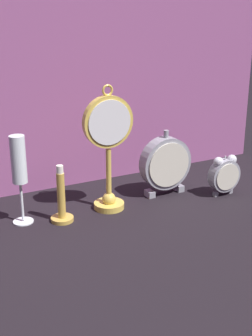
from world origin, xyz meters
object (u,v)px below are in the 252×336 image
mantel_clock_silver (166,164)px  brass_candlestick (61,203)px  pocket_watch_on_stand (108,147)px  alarm_clock_twin_bell (224,174)px  champagne_flute (19,167)px

mantel_clock_silver → brass_candlestick: mantel_clock_silver is taller
pocket_watch_on_stand → brass_candlestick: (-0.14, -0.02, -0.12)m
alarm_clock_twin_bell → pocket_watch_on_stand: bearing=168.7°
alarm_clock_twin_bell → brass_candlestick: bearing=173.8°
pocket_watch_on_stand → brass_candlestick: size_ratio=2.24×
champagne_flute → brass_candlestick: (0.09, -0.04, -0.10)m
alarm_clock_twin_bell → brass_candlestick: brass_candlestick is taller
mantel_clock_silver → brass_candlestick: 0.33m
alarm_clock_twin_bell → mantel_clock_silver: 0.17m
pocket_watch_on_stand → mantel_clock_silver: (0.19, 0.02, -0.08)m
pocket_watch_on_stand → brass_candlestick: bearing=-173.7°
alarm_clock_twin_bell → champagne_flute: 0.57m
alarm_clock_twin_bell → champagne_flute: (-0.56, 0.09, 0.08)m
pocket_watch_on_stand → mantel_clock_silver: pocket_watch_on_stand is taller
mantel_clock_silver → champagne_flute: champagne_flute is taller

